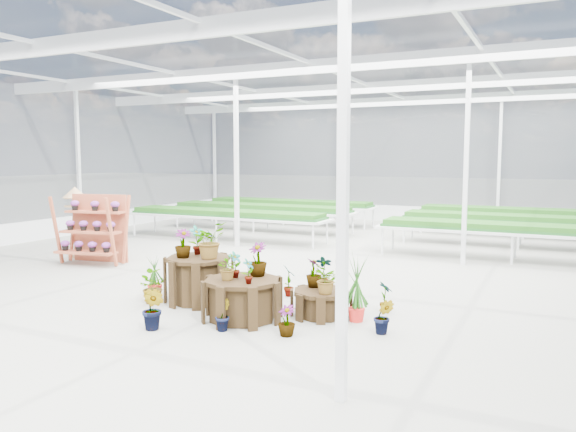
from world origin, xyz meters
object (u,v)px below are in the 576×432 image
at_px(plinth_tall, 199,279).
at_px(shelf_rack, 92,230).
at_px(plinth_mid, 242,299).
at_px(plinth_low, 321,303).
at_px(bird_table, 76,222).

xyz_separation_m(plinth_tall, shelf_rack, (-4.17, 1.76, 0.41)).
distance_m(plinth_mid, plinth_low, 1.23).
xyz_separation_m(plinth_low, shelf_rack, (-6.37, 1.66, 0.59)).
bearing_deg(bird_table, plinth_mid, -11.10).
distance_m(plinth_mid, bird_table, 6.99).
relative_size(plinth_mid, shelf_rack, 0.75).
relative_size(plinth_tall, bird_table, 0.65).
bearing_deg(plinth_mid, bird_table, 155.90).
xyz_separation_m(shelf_rack, bird_table, (-0.98, 0.48, 0.07)).
relative_size(plinth_tall, plinth_low, 1.24).
bearing_deg(shelf_rack, plinth_mid, -34.35).
bearing_deg(plinth_tall, shelf_rack, 157.10).
xyz_separation_m(plinth_mid, plinth_low, (1.00, 0.70, -0.11)).
relative_size(plinth_mid, plinth_low, 1.30).
bearing_deg(plinth_mid, plinth_tall, 153.43).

